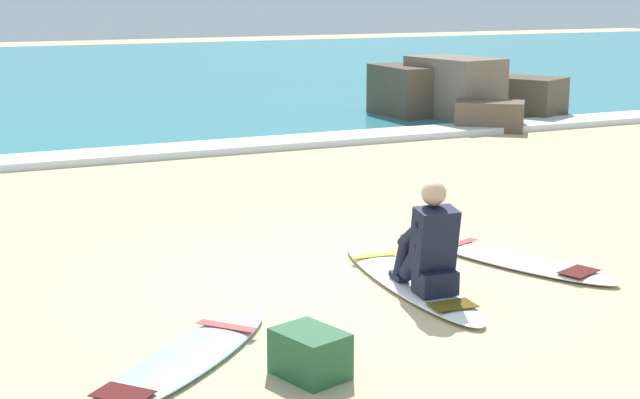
{
  "coord_description": "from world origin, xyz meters",
  "views": [
    {
      "loc": [
        -3.38,
        -7.18,
        2.57
      ],
      "look_at": [
        0.31,
        0.87,
        0.55
      ],
      "focal_mm": 52.45,
      "sensor_mm": 36.0,
      "label": 1
    }
  ],
  "objects_px": {
    "surfer_seated": "(430,248)",
    "surfboard_main": "(408,280)",
    "surfboard_spare_near": "(183,360)",
    "beach_bag": "(310,354)",
    "surfboard_spare_far": "(512,259)"
  },
  "relations": [
    {
      "from": "beach_bag",
      "to": "surfboard_spare_near",
      "type": "bearing_deg",
      "value": 142.88
    },
    {
      "from": "surfboard_spare_far",
      "to": "beach_bag",
      "type": "distance_m",
      "value": 3.26
    },
    {
      "from": "surfer_seated",
      "to": "surfboard_spare_far",
      "type": "height_order",
      "value": "surfer_seated"
    },
    {
      "from": "beach_bag",
      "to": "surfboard_main",
      "type": "bearing_deg",
      "value": 42.38
    },
    {
      "from": "surfboard_spare_near",
      "to": "beach_bag",
      "type": "distance_m",
      "value": 0.92
    },
    {
      "from": "surfboard_main",
      "to": "surfboard_spare_far",
      "type": "height_order",
      "value": "same"
    },
    {
      "from": "surfer_seated",
      "to": "surfboard_spare_far",
      "type": "relative_size",
      "value": 0.42
    },
    {
      "from": "surfboard_spare_near",
      "to": "beach_bag",
      "type": "relative_size",
      "value": 4.15
    },
    {
      "from": "surfboard_main",
      "to": "surfer_seated",
      "type": "xyz_separation_m",
      "value": [
        -0.03,
        -0.38,
        0.4
      ]
    },
    {
      "from": "surfboard_main",
      "to": "surfer_seated",
      "type": "height_order",
      "value": "surfer_seated"
    },
    {
      "from": "surfer_seated",
      "to": "surfboard_spare_near",
      "type": "bearing_deg",
      "value": -167.08
    },
    {
      "from": "surfboard_spare_far",
      "to": "surfboard_main",
      "type": "bearing_deg",
      "value": -172.89
    },
    {
      "from": "surfboard_main",
      "to": "beach_bag",
      "type": "xyz_separation_m",
      "value": [
        -1.6,
        -1.46,
        0.12
      ]
    },
    {
      "from": "surfboard_spare_far",
      "to": "surfer_seated",
      "type": "bearing_deg",
      "value": -156.8
    },
    {
      "from": "surfer_seated",
      "to": "surfboard_main",
      "type": "bearing_deg",
      "value": 86.26
    }
  ]
}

